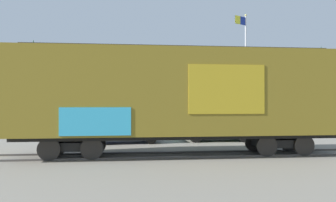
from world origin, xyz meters
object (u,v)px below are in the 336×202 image
(parked_car_blue, at_px, (123,129))
(parked_car_green, at_px, (216,128))
(freight_car, at_px, (179,94))
(flagpole, at_px, (244,60))

(parked_car_blue, xyz_separation_m, parked_car_green, (5.64, 0.15, -0.02))
(freight_car, xyz_separation_m, parked_car_blue, (-2.38, 5.03, -1.90))
(freight_car, relative_size, flagpole, 1.48)
(freight_car, distance_m, parked_car_green, 6.41)
(parked_car_blue, distance_m, parked_car_green, 5.64)
(flagpole, xyz_separation_m, parked_car_green, (-4.49, -6.67, -5.10))
(freight_car, bearing_deg, parked_car_blue, 115.34)
(freight_car, height_order, parked_car_green, freight_car)
(freight_car, bearing_deg, flagpole, 56.82)
(parked_car_green, bearing_deg, parked_car_blue, -178.50)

